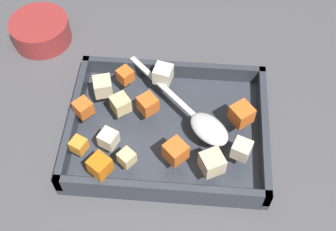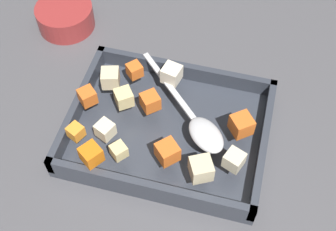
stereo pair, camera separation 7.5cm
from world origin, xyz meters
The scene contains 18 objects.
ground_plane centered at (0.00, 0.00, 0.00)m, with size 4.00×4.00×0.00m, color #4C4C51.
baking_dish centered at (-0.02, -0.02, 0.01)m, with size 0.34×0.26×0.05m.
carrot_chunk_corner_nw centered at (-0.14, -0.02, 0.07)m, with size 0.03×0.03×0.03m, color orange.
carrot_chunk_corner_se centered at (0.08, 0.09, 0.06)m, with size 0.03×0.03×0.03m, color orange.
carrot_chunk_corner_sw centered at (-0.03, 0.06, 0.07)m, with size 0.03×0.03×0.03m, color orange.
carrot_chunk_heap_side centered at (0.02, -0.03, 0.06)m, with size 0.03×0.03×0.03m, color orange.
carrot_chunk_center centered at (0.12, 0.05, 0.06)m, with size 0.02×0.02×0.02m, color orange.
carrot_chunk_far_left centered at (0.07, -0.10, 0.06)m, with size 0.02×0.02×0.02m, color orange.
carrot_chunk_near_spoon centered at (0.13, -0.02, 0.06)m, with size 0.03×0.03×0.03m, color orange.
potato_chunk_mid_left centered at (-0.09, 0.07, 0.07)m, with size 0.03×0.03×0.03m, color beige.
potato_chunk_near_left centered at (0.10, -0.07, 0.06)m, with size 0.03×0.03×0.03m, color beige.
potato_chunk_corner_ne centered at (0.04, 0.07, 0.06)m, with size 0.02×0.02×0.02m, color #E0CC89.
potato_chunk_under_handle centered at (0.08, 0.04, 0.06)m, with size 0.03×0.03×0.03m, color beige.
potato_chunk_rim_edge centered at (0.07, -0.03, 0.06)m, with size 0.03×0.03×0.03m, color #E0CC89.
parsnip_chunk_far_right centered at (0.00, -0.10, 0.06)m, with size 0.03×0.03×0.03m, color silver.
parsnip_chunk_front_center centered at (-0.14, 0.04, 0.06)m, with size 0.03×0.03×0.03m, color beige.
serving_spoon centered at (-0.08, 0.00, 0.06)m, with size 0.20×0.20×0.02m.
small_prep_bowl centered at (0.26, -0.23, 0.02)m, with size 0.12×0.12×0.05m, color maroon.
Camera 2 is at (-0.12, 0.40, 0.68)m, focal length 47.81 mm.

